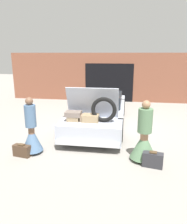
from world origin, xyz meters
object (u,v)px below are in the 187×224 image
Objects in this scene: suitcase_beside_left_person at (22,151)px; person_left at (32,134)px; person_right at (144,140)px; car at (99,111)px; suitcase_beside_right_person at (153,160)px.

person_left is at bearing 52.83° from suitcase_beside_left_person.
car is at bearing 26.54° from person_right.
suitcase_beside_right_person is (1.76, -3.09, -0.37)m from car.
car is 3.18m from person_left.
car reaches higher than person_right.
suitcase_beside_left_person is (-3.29, -0.28, -0.41)m from person_right.
person_left is 3.34m from suitcase_beside_right_person.
car is at bearing 158.57° from person_left.
suitcase_beside_left_person is at bearing 179.21° from suitcase_beside_right_person.
person_left is at bearing 174.65° from suitcase_beside_right_person.
suitcase_beside_right_person reaches higher than suitcase_beside_left_person.
car is 10.12× the size of suitcase_beside_left_person.
person_right is (1.55, -2.76, 0.01)m from car.
car is at bearing 119.70° from suitcase_beside_right_person.
person_left is 3.04× the size of suitcase_beside_right_person.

